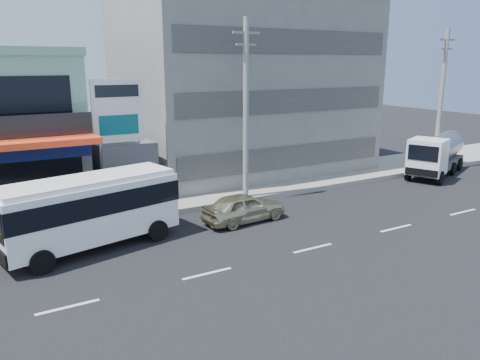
% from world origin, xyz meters
% --- Properties ---
extents(ground, '(120.00, 120.00, 0.00)m').
position_xyz_m(ground, '(0.00, 0.00, 0.00)').
color(ground, black).
rests_on(ground, ground).
extents(sidewalk, '(70.00, 5.00, 0.30)m').
position_xyz_m(sidewalk, '(5.00, 9.50, 0.15)').
color(sidewalk, gray).
rests_on(sidewalk, ground).
extents(concrete_building, '(16.00, 12.00, 14.00)m').
position_xyz_m(concrete_building, '(10.00, 15.00, 7.00)').
color(concrete_building, gray).
rests_on(concrete_building, ground).
extents(gap_structure, '(3.00, 6.00, 3.50)m').
position_xyz_m(gap_structure, '(0.00, 12.00, 1.75)').
color(gap_structure, '#4D4D52').
rests_on(gap_structure, ground).
extents(satellite_dish, '(1.50, 1.50, 0.15)m').
position_xyz_m(satellite_dish, '(0.00, 11.00, 3.58)').
color(satellite_dish, slate).
rests_on(satellite_dish, gap_structure).
extents(billboard, '(2.60, 0.18, 6.90)m').
position_xyz_m(billboard, '(-0.50, 9.20, 4.93)').
color(billboard, gray).
rests_on(billboard, ground).
extents(utility_pole_near, '(1.60, 0.30, 10.00)m').
position_xyz_m(utility_pole_near, '(6.00, 7.40, 5.15)').
color(utility_pole_near, '#999993').
rests_on(utility_pole_near, ground).
extents(utility_pole_far, '(1.60, 0.30, 10.00)m').
position_xyz_m(utility_pole_far, '(22.00, 7.40, 5.15)').
color(utility_pole_far, '#999993').
rests_on(utility_pole_far, ground).
extents(minibus, '(7.71, 3.88, 3.09)m').
position_xyz_m(minibus, '(-3.14, 4.71, 1.84)').
color(minibus, white).
rests_on(minibus, ground).
extents(sedan, '(4.41, 2.05, 1.46)m').
position_xyz_m(sedan, '(4.19, 4.46, 0.73)').
color(sedan, beige).
rests_on(sedan, ground).
extents(tanker_truck, '(7.41, 4.74, 2.83)m').
position_xyz_m(tanker_truck, '(20.78, 6.38, 1.52)').
color(tanker_truck, white).
rests_on(tanker_truck, ground).
extents(motorcycle_rider, '(2.00, 1.33, 2.43)m').
position_xyz_m(motorcycle_rider, '(-4.29, 6.08, 0.80)').
color(motorcycle_rider, '#560E0C').
rests_on(motorcycle_rider, ground).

